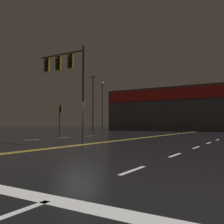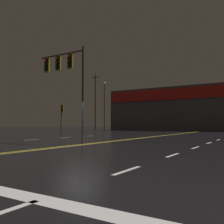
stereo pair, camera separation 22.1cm
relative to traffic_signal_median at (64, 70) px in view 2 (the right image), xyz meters
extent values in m
plane|color=black|center=(1.99, -0.92, -4.65)|extent=(200.00, 200.00, 0.00)
cube|color=gold|center=(1.84, -0.92, -4.64)|extent=(0.12, 60.00, 0.01)
cube|color=gold|center=(2.14, -0.92, -4.64)|extent=(0.12, 60.00, 0.01)
cube|color=silver|center=(-3.94, 0.88, -4.64)|extent=(0.12, 1.40, 0.01)
cube|color=silver|center=(-3.94, 4.48, -4.64)|extent=(0.12, 1.40, 0.01)
cube|color=silver|center=(-3.94, 8.08, -4.64)|extent=(0.12, 1.40, 0.01)
cube|color=silver|center=(7.92, -6.32, -4.64)|extent=(0.12, 1.40, 0.01)
cube|color=silver|center=(7.92, -2.72, -4.64)|extent=(0.12, 1.40, 0.01)
cube|color=silver|center=(7.92, 0.88, -4.64)|extent=(0.12, 1.40, 0.01)
cube|color=silver|center=(7.92, 4.48, -4.64)|extent=(0.12, 1.40, 0.01)
cube|color=silver|center=(7.92, 8.08, -4.64)|extent=(0.12, 1.40, 0.01)
cube|color=silver|center=(7.92, -9.15, -4.64)|extent=(11.39, 0.40, 0.01)
cylinder|color=#38383D|center=(1.52, 0.01, -1.68)|extent=(0.14, 0.14, 5.94)
cylinder|color=#38383D|center=(-0.27, 0.01, 1.04)|extent=(3.59, 0.10, 0.10)
cube|color=black|center=(0.50, 0.01, 0.50)|extent=(0.28, 0.24, 0.84)
cube|color=gold|center=(0.50, 0.01, 0.50)|extent=(0.42, 0.08, 0.99)
sphere|color=red|center=(0.50, -0.14, 0.75)|extent=(0.17, 0.17, 0.17)
sphere|color=#543707|center=(0.50, -0.14, 0.50)|extent=(0.17, 0.17, 0.17)
sphere|color=#084513|center=(0.50, -0.14, 0.25)|extent=(0.17, 0.17, 0.17)
cube|color=black|center=(-0.53, 0.01, 0.50)|extent=(0.28, 0.24, 0.84)
cube|color=gold|center=(-0.53, 0.01, 0.50)|extent=(0.42, 0.08, 0.99)
sphere|color=red|center=(-0.53, -0.14, 0.75)|extent=(0.17, 0.17, 0.17)
sphere|color=#543707|center=(-0.53, -0.14, 0.50)|extent=(0.17, 0.17, 0.17)
sphere|color=#084513|center=(-0.53, -0.14, 0.25)|extent=(0.17, 0.17, 0.17)
cube|color=black|center=(-1.55, 0.01, 0.50)|extent=(0.28, 0.24, 0.84)
cube|color=gold|center=(-1.55, 0.01, 0.50)|extent=(0.42, 0.08, 0.99)
sphere|color=red|center=(-1.55, -0.14, 0.75)|extent=(0.17, 0.17, 0.17)
sphere|color=#543707|center=(-1.55, -0.14, 0.50)|extent=(0.17, 0.17, 0.17)
sphere|color=#084513|center=(-1.55, -0.14, 0.25)|extent=(0.17, 0.17, 0.17)
cylinder|color=#38383D|center=(-10.97, 11.54, -2.83)|extent=(0.13, 0.13, 3.65)
cube|color=black|center=(-10.97, 11.72, -1.47)|extent=(0.28, 0.24, 0.84)
cube|color=gold|center=(-10.97, 11.72, -1.47)|extent=(0.42, 0.08, 0.99)
sphere|color=red|center=(-10.97, 11.56, -1.22)|extent=(0.17, 0.17, 0.17)
sphere|color=#543707|center=(-10.97, 11.56, -1.47)|extent=(0.17, 0.17, 0.17)
sphere|color=#084513|center=(-10.97, 11.56, -1.72)|extent=(0.17, 0.17, 0.17)
cylinder|color=#59595E|center=(-13.34, 25.10, -0.52)|extent=(0.20, 0.20, 8.27)
sphere|color=silver|center=(-13.34, 25.10, 3.79)|extent=(0.56, 0.56, 0.56)
cube|color=#4C4C51|center=(1.99, 36.73, -0.64)|extent=(36.25, 10.00, 8.01)
cube|color=red|center=(1.99, 31.63, 1.96)|extent=(35.52, 0.20, 2.00)
cylinder|color=#4C3828|center=(-20.14, 31.88, 1.34)|extent=(0.26, 0.26, 11.98)
cube|color=#4C3828|center=(-20.14, 31.88, 6.73)|extent=(2.20, 0.12, 0.12)
camera|label=1|loc=(10.69, -12.00, -3.49)|focal=40.00mm
camera|label=2|loc=(10.88, -11.88, -3.49)|focal=40.00mm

